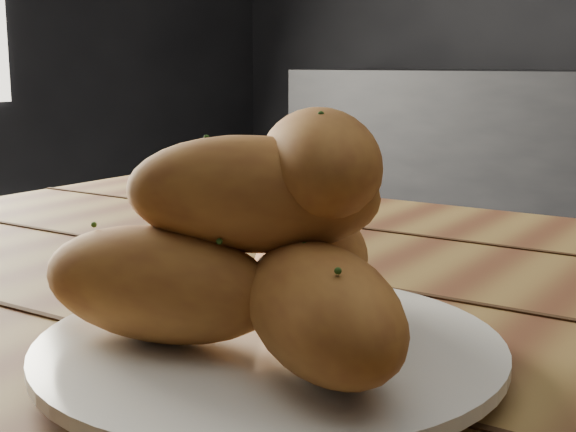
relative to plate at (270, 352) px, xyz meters
The scene contains 2 objects.
plate is the anchor object (origin of this frame).
bread_rolls 0.07m from the plate, 117.07° to the left, with size 0.27×0.24×0.14m.
Camera 1 is at (0.28, -1.14, 0.93)m, focal length 50.00 mm.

